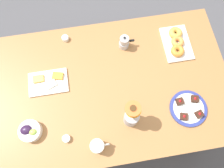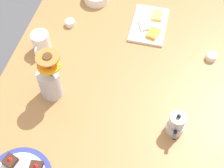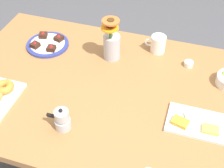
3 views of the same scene
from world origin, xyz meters
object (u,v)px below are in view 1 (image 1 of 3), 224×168
Objects in this scene: coffee_mug at (98,146)px; grape_bowl at (30,131)px; cheese_platter at (49,82)px; jam_cup_honey at (65,38)px; flower_vase at (131,117)px; moka_pot at (124,42)px; jam_cup_berry at (66,139)px; dining_table at (112,90)px; croissant_platter at (177,42)px; dessert_plate at (188,108)px.

coffee_mug is 0.86× the size of grape_bowl.
cheese_platter reaches higher than jam_cup_honey.
flower_vase is 2.12× the size of moka_pot.
flower_vase is at bearing 30.19° from coffee_mug.
jam_cup_berry is at bearing -172.49° from flower_vase.
dining_table is at bearing -115.04° from moka_pot.
croissant_platter is at bearing 32.55° from jam_cup_berry.
jam_cup_honey is (-0.13, 0.78, -0.03)m from coffee_mug.
grape_bowl is 0.49× the size of croissant_platter.
jam_cup_honey is at bearing 167.93° from croissant_platter.
coffee_mug reaches higher than dining_table.
croissant_platter is at bearing 43.17° from coffee_mug.
jam_cup_honey is at bearing 118.52° from flower_vase.
dessert_plate is (0.61, 0.14, -0.04)m from coffee_mug.
coffee_mug is at bearing -111.66° from dining_table.
moka_pot reaches higher than dessert_plate.
flower_vase is at bearing 7.51° from jam_cup_berry.
cheese_platter is 0.60m from flower_vase.
cheese_platter is (-0.42, 0.10, 0.10)m from dining_table.
dining_table is 0.31m from flower_vase.
cheese_platter reaches higher than dining_table.
dining_table is at bearing 108.04° from flower_vase.
moka_pot is at bearing 173.16° from croissant_platter.
croissant_platter is 0.48m from dessert_plate.
flower_vase is (-0.43, -0.48, 0.07)m from croissant_platter.
moka_pot reaches higher than dining_table.
dining_table is at bearing 153.12° from dessert_plate.
grape_bowl is at bearing -158.58° from dining_table.
grape_bowl is 2.84× the size of jam_cup_berry.
croissant_platter is 5.83× the size of jam_cup_berry.
jam_cup_berry is at bearing -175.55° from dessert_plate.
grape_bowl is 0.52× the size of cheese_platter.
coffee_mug is 0.90m from croissant_platter.
dining_table is 11.73× the size of grape_bowl.
grape_bowl is 1.01m from dessert_plate.
flower_vase reaches higher than coffee_mug.
flower_vase is (0.23, 0.13, 0.04)m from coffee_mug.
dessert_plate is 0.61m from moka_pot.
grape_bowl reaches higher than dessert_plate.
dining_table is 0.34m from moka_pot.
jam_cup_honey is 0.19× the size of flower_vase.
dessert_plate is (0.79, 0.06, -0.00)m from jam_cup_berry.
grape_bowl is 0.23m from jam_cup_berry.
dessert_plate is at bearing 12.89° from coffee_mug.
croissant_platter is 0.65m from flower_vase.
grape_bowl is at bearing 177.58° from flower_vase.
jam_cup_honey is 0.43m from moka_pot.
coffee_mug reaches higher than jam_cup_honey.
jam_cup_berry is 0.74m from moka_pot.
croissant_platter reaches higher than dining_table.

